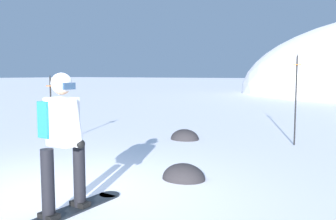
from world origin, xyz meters
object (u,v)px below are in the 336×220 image
(snowboarder_main, at_px, (62,139))
(piste_marker_far, at_px, (296,94))
(rock_dark, at_px, (184,179))
(rock_small, at_px, (185,139))
(piste_marker_near, at_px, (51,105))

(snowboarder_main, relative_size, piste_marker_far, 0.84)
(rock_dark, height_order, rock_small, rock_small)
(piste_marker_far, bearing_deg, rock_dark, -103.87)
(piste_marker_near, distance_m, rock_dark, 4.18)
(snowboarder_main, height_order, rock_small, snowboarder_main)
(snowboarder_main, xyz_separation_m, piste_marker_far, (1.53, 5.88, 0.31))
(piste_marker_far, relative_size, rock_dark, 3.03)
(snowboarder_main, distance_m, rock_small, 5.38)
(snowboarder_main, relative_size, rock_small, 2.42)
(snowboarder_main, height_order, rock_dark, snowboarder_main)
(piste_marker_far, distance_m, rock_small, 2.97)
(rock_small, bearing_deg, rock_dark, -62.18)
(piste_marker_far, height_order, rock_small, piste_marker_far)
(snowboarder_main, xyz_separation_m, rock_dark, (0.58, 2.03, -0.92))
(rock_dark, relative_size, rock_small, 0.95)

